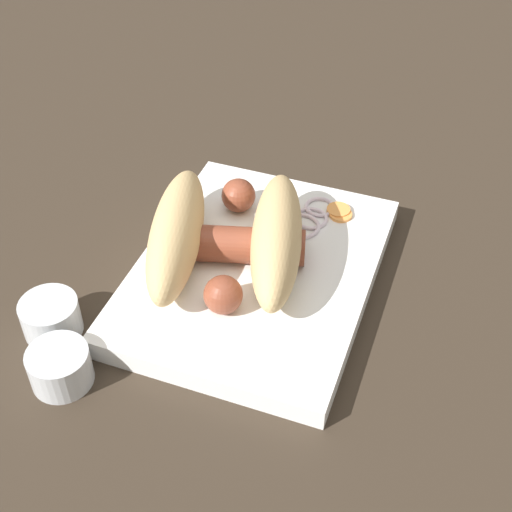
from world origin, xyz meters
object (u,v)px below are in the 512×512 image
at_px(bread_roll, 226,236).
at_px(food_tray, 256,273).
at_px(condiment_cup_far, 60,368).
at_px(sausage, 231,241).
at_px(condiment_cup_near, 51,319).

bearing_deg(bread_roll, food_tray, -82.65).
bearing_deg(food_tray, condiment_cup_far, 146.24).
xyz_separation_m(food_tray, sausage, (0.00, 0.02, 0.03)).
height_order(sausage, condiment_cup_far, sausage).
distance_m(food_tray, condiment_cup_near, 0.18).
distance_m(bread_roll, sausage, 0.01).
height_order(food_tray, sausage, sausage).
relative_size(bread_roll, sausage, 1.23).
xyz_separation_m(condiment_cup_near, condiment_cup_far, (-0.04, -0.03, 0.00)).
bearing_deg(sausage, condiment_cup_far, 153.60).
bearing_deg(food_tray, condiment_cup_near, 129.20).
height_order(sausage, condiment_cup_near, sausage).
bearing_deg(condiment_cup_far, condiment_cup_near, 39.20).
xyz_separation_m(food_tray, condiment_cup_near, (-0.11, 0.14, 0.00)).
bearing_deg(food_tray, bread_roll, 97.35).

